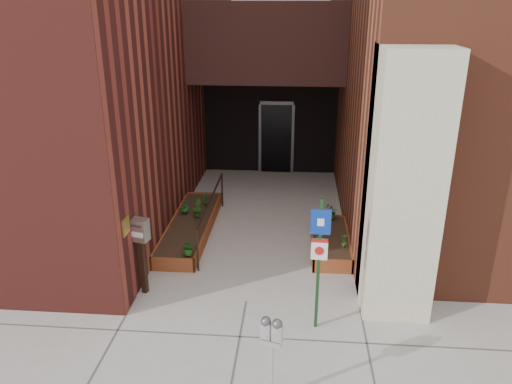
# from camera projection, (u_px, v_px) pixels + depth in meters

# --- Properties ---
(ground) EXTENTS (80.00, 80.00, 0.00)m
(ground) POSITION_uv_depth(u_px,v_px,m) (246.00, 301.00, 8.87)
(ground) COLOR #9E9991
(ground) RESTS_ON ground
(architecture) EXTENTS (20.00, 14.60, 10.00)m
(architecture) POSITION_uv_depth(u_px,v_px,m) (264.00, 1.00, 13.50)
(architecture) COLOR maroon
(architecture) RESTS_ON ground
(planter_left) EXTENTS (0.90, 3.60, 0.30)m
(planter_left) POSITION_uv_depth(u_px,v_px,m) (191.00, 227.00, 11.46)
(planter_left) COLOR brown
(planter_left) RESTS_ON ground
(planter_right) EXTENTS (0.80, 2.20, 0.30)m
(planter_right) POSITION_uv_depth(u_px,v_px,m) (330.00, 242.00, 10.75)
(planter_right) COLOR brown
(planter_right) RESTS_ON ground
(handrail) EXTENTS (0.04, 3.34, 0.90)m
(handrail) POSITION_uv_depth(u_px,v_px,m) (211.00, 204.00, 11.15)
(handrail) COLOR black
(handrail) RESTS_ON ground
(parking_meter) EXTENTS (0.30, 0.18, 1.29)m
(parking_meter) POSITION_uv_depth(u_px,v_px,m) (271.00, 337.00, 6.35)
(parking_meter) COLOR #B8B8BB
(parking_meter) RESTS_ON ground
(sign_post) EXTENTS (0.31, 0.08, 2.25)m
(sign_post) POSITION_uv_depth(u_px,v_px,m) (319.00, 252.00, 7.69)
(sign_post) COLOR #143818
(sign_post) RESTS_ON ground
(payment_dropbox) EXTENTS (0.34, 0.28, 1.46)m
(payment_dropbox) POSITION_uv_depth(u_px,v_px,m) (141.00, 240.00, 8.79)
(payment_dropbox) COLOR black
(payment_dropbox) RESTS_ON ground
(shrub_left_a) EXTENTS (0.34, 0.34, 0.32)m
(shrub_left_a) POSITION_uv_depth(u_px,v_px,m) (188.00, 247.00, 9.83)
(shrub_left_a) COLOR #1F5919
(shrub_left_a) RESTS_ON planter_left
(shrub_left_b) EXTENTS (0.26, 0.26, 0.41)m
(shrub_left_b) POSITION_uv_depth(u_px,v_px,m) (197.00, 208.00, 11.57)
(shrub_left_b) COLOR #24601B
(shrub_left_b) RESTS_ON planter_left
(shrub_left_c) EXTENTS (0.26, 0.26, 0.33)m
(shrub_left_c) POSITION_uv_depth(u_px,v_px,m) (185.00, 206.00, 11.76)
(shrub_left_c) COLOR #1C6323
(shrub_left_c) RESTS_ON planter_left
(shrub_left_d) EXTENTS (0.24, 0.24, 0.33)m
(shrub_left_d) POSITION_uv_depth(u_px,v_px,m) (206.00, 198.00, 12.22)
(shrub_left_d) COLOR #18561A
(shrub_left_d) RESTS_ON planter_left
(shrub_right_a) EXTENTS (0.20, 0.20, 0.30)m
(shrub_right_a) POSITION_uv_depth(u_px,v_px,m) (319.00, 234.00, 10.41)
(shrub_right_a) COLOR #19581A
(shrub_right_a) RESTS_ON planter_right
(shrub_right_b) EXTENTS (0.17, 0.17, 0.31)m
(shrub_right_b) POSITION_uv_depth(u_px,v_px,m) (345.00, 240.00, 10.11)
(shrub_right_b) COLOR #295F1B
(shrub_right_b) RESTS_ON planter_right
(shrub_right_c) EXTENTS (0.39, 0.39, 0.31)m
(shrub_right_c) POSITION_uv_depth(u_px,v_px,m) (332.00, 212.00, 11.46)
(shrub_right_c) COLOR #225919
(shrub_right_c) RESTS_ON planter_right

